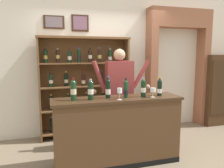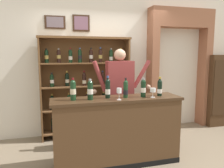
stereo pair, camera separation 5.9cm
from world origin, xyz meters
The scene contains 15 objects.
ground_plane centered at (0.00, 0.00, -0.01)m, with size 14.00×14.00×0.02m, color #7A6B56.
back_wall centered at (0.00, 1.51, 1.68)m, with size 12.00×0.19×3.36m.
wine_shelf centered at (-0.40, 1.28, 1.04)m, with size 1.75×0.32×1.95m.
archway_doorway centered at (1.68, 1.38, 1.50)m, with size 1.45×0.45×2.59m.
side_cabinet centered at (2.74, 1.18, 0.81)m, with size 0.84×0.41×1.61m.
tasting_counter centered at (-0.13, 0.00, 0.50)m, with size 1.89×0.48×1.00m.
shopkeeper centered at (0.09, 0.58, 1.07)m, with size 1.06×0.22×1.72m.
tasting_bottle_super_tuscan centered at (-0.76, 0.00, 1.15)m, with size 0.08×0.08×0.31m.
tasting_bottle_riserva centered at (-0.53, -0.03, 1.14)m, with size 0.08×0.08×0.29m.
tasting_bottle_bianco centered at (-0.27, 0.01, 1.14)m, with size 0.07×0.07×0.32m.
tasting_bottle_brunello centered at (-0.01, -0.02, 1.13)m, with size 0.07×0.07×0.29m.
tasting_bottle_prosecco centered at (0.26, -0.04, 1.14)m, with size 0.07×0.07×0.28m.
tasting_bottle_grappa centered at (0.53, -0.02, 1.13)m, with size 0.07×0.07×0.29m.
wine_glass_spare centered at (-0.15, -0.14, 1.12)m, with size 0.07×0.07×0.17m.
wine_glass_left centered at (0.38, -0.11, 1.10)m, with size 0.08×0.08×0.14m.
Camera 2 is at (-1.02, -2.99, 1.64)m, focal length 35.23 mm.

